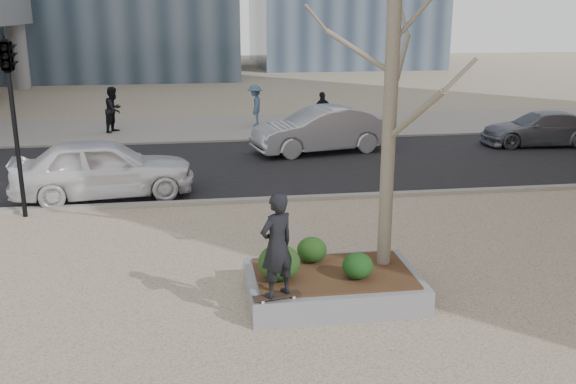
{
  "coord_description": "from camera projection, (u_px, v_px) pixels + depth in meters",
  "views": [
    {
      "loc": [
        -1.3,
        -10.16,
        4.94
      ],
      "look_at": [
        0.5,
        2.0,
        1.4
      ],
      "focal_mm": 40.0,
      "sensor_mm": 36.0,
      "label": 1
    }
  ],
  "objects": [
    {
      "name": "planter_mulch",
      "position": [
        333.0,
        273.0,
        11.22
      ],
      "size": [
        2.7,
        1.7,
        0.04
      ],
      "primitive_type": "cube",
      "color": "#382314",
      "rests_on": "planter"
    },
    {
      "name": "shrub_right",
      "position": [
        358.0,
        266.0,
        10.9
      ],
      "size": [
        0.53,
        0.53,
        0.45
      ],
      "primitive_type": "ellipsoid",
      "color": "#133812",
      "rests_on": "planter_mulch"
    },
    {
      "name": "ground",
      "position": [
        276.0,
        301.0,
        11.21
      ],
      "size": [
        120.0,
        120.0,
        0.0
      ],
      "primitive_type": "plane",
      "color": "tan",
      "rests_on": "ground"
    },
    {
      "name": "traffic_light_near",
      "position": [
        15.0,
        126.0,
        15.13
      ],
      "size": [
        0.6,
        2.48,
        4.5
      ],
      "primitive_type": null,
      "color": "black",
      "rests_on": "ground"
    },
    {
      "name": "car_third",
      "position": [
        540.0,
        129.0,
        23.68
      ],
      "size": [
        4.41,
        2.13,
        1.24
      ],
      "primitive_type": "imported",
      "rotation": [
        0.0,
        0.0,
        4.62
      ],
      "color": "slate",
      "rests_on": "street"
    },
    {
      "name": "skateboard",
      "position": [
        277.0,
        297.0,
        10.24
      ],
      "size": [
        0.8,
        0.35,
        0.08
      ],
      "primitive_type": null,
      "rotation": [
        0.0,
        0.0,
        0.2
      ],
      "color": "black",
      "rests_on": "planter"
    },
    {
      "name": "shrub_middle",
      "position": [
        312.0,
        250.0,
        11.61
      ],
      "size": [
        0.54,
        0.54,
        0.46
      ],
      "primitive_type": "ellipsoid",
      "color": "#133511",
      "rests_on": "planter_mulch"
    },
    {
      "name": "skateboarder",
      "position": [
        277.0,
        245.0,
        10.0
      ],
      "size": [
        0.74,
        0.67,
        1.7
      ],
      "primitive_type": "imported",
      "rotation": [
        0.0,
        0.0,
        3.7
      ],
      "color": "black",
      "rests_on": "skateboard"
    },
    {
      "name": "sycamore_tree",
      "position": [
        391.0,
        79.0,
        10.72
      ],
      "size": [
        2.8,
        2.8,
        6.6
      ],
      "primitive_type": null,
      "color": "gray",
      "rests_on": "planter_mulch"
    },
    {
      "name": "traffic_light_far",
      "position": [
        391.0,
        78.0,
        25.37
      ],
      "size": [
        0.6,
        2.48,
        4.5
      ],
      "primitive_type": null,
      "color": "black",
      "rests_on": "ground"
    },
    {
      "name": "pedestrian_b",
      "position": [
        255.0,
        105.0,
        27.49
      ],
      "size": [
        0.8,
        1.22,
        1.77
      ],
      "primitive_type": "imported",
      "rotation": [
        0.0,
        0.0,
        4.58
      ],
      "color": "#45617D",
      "rests_on": "far_sidewalk"
    },
    {
      "name": "police_car",
      "position": [
        104.0,
        168.0,
        17.11
      ],
      "size": [
        4.94,
        2.45,
        1.62
      ],
      "primitive_type": "imported",
      "rotation": [
        0.0,
        0.0,
        1.69
      ],
      "color": "white",
      "rests_on": "street"
    },
    {
      "name": "far_sidewalk",
      "position": [
        225.0,
        128.0,
        27.36
      ],
      "size": [
        60.0,
        6.0,
        0.02
      ],
      "primitive_type": "cube",
      "color": "gray",
      "rests_on": "ground"
    },
    {
      "name": "street",
      "position": [
        237.0,
        166.0,
        20.71
      ],
      "size": [
        60.0,
        8.0,
        0.02
      ],
      "primitive_type": "cube",
      "color": "black",
      "rests_on": "ground"
    },
    {
      "name": "pedestrian_a",
      "position": [
        114.0,
        109.0,
        26.11
      ],
      "size": [
        1.01,
        1.11,
        1.85
      ],
      "primitive_type": "imported",
      "rotation": [
        0.0,
        0.0,
        1.14
      ],
      "color": "black",
      "rests_on": "far_sidewalk"
    },
    {
      "name": "car_silver",
      "position": [
        321.0,
        130.0,
        22.5
      ],
      "size": [
        5.03,
        2.62,
        1.58
      ],
      "primitive_type": "imported",
      "rotation": [
        0.0,
        0.0,
        4.92
      ],
      "color": "#ACAFB5",
      "rests_on": "street"
    },
    {
      "name": "shrub_left",
      "position": [
        279.0,
        263.0,
        10.83
      ],
      "size": [
        0.72,
        0.72,
        0.61
      ],
      "primitive_type": "ellipsoid",
      "color": "black",
      "rests_on": "planter_mulch"
    },
    {
      "name": "pedestrian_c",
      "position": [
        322.0,
        111.0,
        26.43
      ],
      "size": [
        1.02,
        0.69,
        1.6
      ],
      "primitive_type": "imported",
      "rotation": [
        0.0,
        0.0,
        3.5
      ],
      "color": "black",
      "rests_on": "far_sidewalk"
    },
    {
      "name": "planter",
      "position": [
        333.0,
        286.0,
        11.28
      ],
      "size": [
        3.0,
        2.0,
        0.45
      ],
      "primitive_type": "cube",
      "color": "gray",
      "rests_on": "ground"
    }
  ]
}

